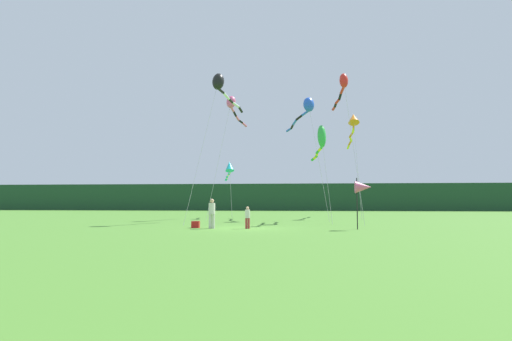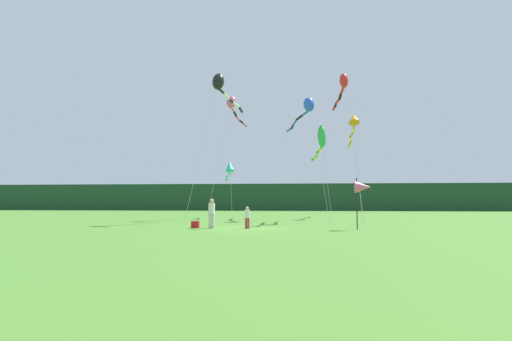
{
  "view_description": "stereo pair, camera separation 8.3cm",
  "coord_description": "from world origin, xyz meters",
  "px_view_note": "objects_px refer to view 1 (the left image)",
  "views": [
    {
      "loc": [
        3.24,
        -25.09,
        1.64
      ],
      "look_at": [
        0.0,
        6.0,
        3.83
      ],
      "focal_mm": 30.01,
      "sensor_mm": 36.0,
      "label": 1
    },
    {
      "loc": [
        3.32,
        -25.08,
        1.64
      ],
      "look_at": [
        0.0,
        6.0,
        3.83
      ],
      "focal_mm": 30.01,
      "sensor_mm": 36.0,
      "label": 2
    }
  ],
  "objects_px": {
    "kite_blue": "(307,108)",
    "kite_orange": "(353,122)",
    "banner_flag_pole": "(363,187)",
    "kite_cyan": "(229,168)",
    "kite_black": "(220,85)",
    "cooler_box": "(196,225)",
    "person_adult": "(212,212)",
    "person_child": "(248,216)",
    "kite_green": "(321,139)",
    "kite_rainbow": "(232,105)",
    "kite_red": "(342,86)"
  },
  "relations": [
    {
      "from": "banner_flag_pole",
      "to": "kite_rainbow",
      "type": "bearing_deg",
      "value": 125.86
    },
    {
      "from": "kite_cyan",
      "to": "kite_green",
      "type": "bearing_deg",
      "value": -38.37
    },
    {
      "from": "kite_orange",
      "to": "kite_black",
      "type": "distance_m",
      "value": 14.85
    },
    {
      "from": "kite_green",
      "to": "kite_black",
      "type": "distance_m",
      "value": 8.88
    },
    {
      "from": "banner_flag_pole",
      "to": "kite_blue",
      "type": "xyz_separation_m",
      "value": [
        -2.94,
        13.26,
        7.55
      ]
    },
    {
      "from": "kite_cyan",
      "to": "cooler_box",
      "type": "bearing_deg",
      "value": -88.78
    },
    {
      "from": "banner_flag_pole",
      "to": "kite_red",
      "type": "distance_m",
      "value": 11.64
    },
    {
      "from": "person_adult",
      "to": "kite_red",
      "type": "xyz_separation_m",
      "value": [
        8.46,
        8.37,
        9.52
      ]
    },
    {
      "from": "kite_red",
      "to": "kite_orange",
      "type": "bearing_deg",
      "value": 77.93
    },
    {
      "from": "kite_rainbow",
      "to": "banner_flag_pole",
      "type": "bearing_deg",
      "value": -54.14
    },
    {
      "from": "kite_rainbow",
      "to": "cooler_box",
      "type": "bearing_deg",
      "value": -90.39
    },
    {
      "from": "kite_green",
      "to": "kite_black",
      "type": "bearing_deg",
      "value": -177.3
    },
    {
      "from": "person_child",
      "to": "kite_cyan",
      "type": "bearing_deg",
      "value": 103.72
    },
    {
      "from": "kite_orange",
      "to": "kite_red",
      "type": "bearing_deg",
      "value": -102.07
    },
    {
      "from": "kite_rainbow",
      "to": "kite_green",
      "type": "height_order",
      "value": "kite_rainbow"
    },
    {
      "from": "person_child",
      "to": "kite_orange",
      "type": "relative_size",
      "value": 0.12
    },
    {
      "from": "person_child",
      "to": "banner_flag_pole",
      "type": "height_order",
      "value": "banner_flag_pole"
    },
    {
      "from": "kite_orange",
      "to": "kite_black",
      "type": "height_order",
      "value": "kite_black"
    },
    {
      "from": "banner_flag_pole",
      "to": "kite_blue",
      "type": "bearing_deg",
      "value": 102.49
    },
    {
      "from": "person_child",
      "to": "kite_black",
      "type": "height_order",
      "value": "kite_black"
    },
    {
      "from": "kite_cyan",
      "to": "banner_flag_pole",
      "type": "bearing_deg",
      "value": -54.65
    },
    {
      "from": "cooler_box",
      "to": "person_adult",
      "type": "bearing_deg",
      "value": -21.4
    },
    {
      "from": "kite_rainbow",
      "to": "person_child",
      "type": "bearing_deg",
      "value": -77.05
    },
    {
      "from": "kite_cyan",
      "to": "kite_green",
      "type": "xyz_separation_m",
      "value": [
        8.14,
        -6.45,
        1.67
      ]
    },
    {
      "from": "banner_flag_pole",
      "to": "kite_green",
      "type": "bearing_deg",
      "value": 104.04
    },
    {
      "from": "banner_flag_pole",
      "to": "cooler_box",
      "type": "bearing_deg",
      "value": 177.71
    },
    {
      "from": "kite_cyan",
      "to": "kite_black",
      "type": "xyz_separation_m",
      "value": [
        0.38,
        -6.81,
        5.97
      ]
    },
    {
      "from": "person_adult",
      "to": "kite_red",
      "type": "height_order",
      "value": "kite_red"
    },
    {
      "from": "person_child",
      "to": "kite_orange",
      "type": "distance_m",
      "value": 20.66
    },
    {
      "from": "cooler_box",
      "to": "banner_flag_pole",
      "type": "distance_m",
      "value": 10.03
    },
    {
      "from": "person_adult",
      "to": "person_child",
      "type": "height_order",
      "value": "person_adult"
    },
    {
      "from": "person_adult",
      "to": "kite_blue",
      "type": "bearing_deg",
      "value": 66.49
    },
    {
      "from": "person_adult",
      "to": "kite_cyan",
      "type": "height_order",
      "value": "kite_cyan"
    },
    {
      "from": "kite_cyan",
      "to": "kite_black",
      "type": "height_order",
      "value": "kite_black"
    },
    {
      "from": "kite_green",
      "to": "kite_rainbow",
      "type": "bearing_deg",
      "value": 143.91
    },
    {
      "from": "person_adult",
      "to": "kite_green",
      "type": "relative_size",
      "value": 0.23
    },
    {
      "from": "cooler_box",
      "to": "kite_blue",
      "type": "xyz_separation_m",
      "value": [
        6.85,
        12.87,
        9.73
      ]
    },
    {
      "from": "kite_orange",
      "to": "kite_blue",
      "type": "bearing_deg",
      "value": -140.86
    },
    {
      "from": "kite_orange",
      "to": "kite_green",
      "type": "distance_m",
      "value": 10.24
    },
    {
      "from": "kite_red",
      "to": "kite_black",
      "type": "xyz_separation_m",
      "value": [
        -9.45,
        -0.94,
        0.14
      ]
    },
    {
      "from": "kite_orange",
      "to": "kite_black",
      "type": "relative_size",
      "value": 0.93
    },
    {
      "from": "kite_blue",
      "to": "banner_flag_pole",
      "type": "bearing_deg",
      "value": -77.51
    },
    {
      "from": "person_adult",
      "to": "kite_rainbow",
      "type": "bearing_deg",
      "value": 94.18
    },
    {
      "from": "person_adult",
      "to": "cooler_box",
      "type": "relative_size",
      "value": 3.79
    },
    {
      "from": "cooler_box",
      "to": "kite_cyan",
      "type": "relative_size",
      "value": 0.09
    },
    {
      "from": "person_adult",
      "to": "kite_orange",
      "type": "xyz_separation_m",
      "value": [
        10.3,
        16.97,
        8.24
      ]
    },
    {
      "from": "kite_blue",
      "to": "kite_orange",
      "type": "bearing_deg",
      "value": 39.14
    },
    {
      "from": "cooler_box",
      "to": "kite_orange",
      "type": "relative_size",
      "value": 0.04
    },
    {
      "from": "person_adult",
      "to": "person_child",
      "type": "relative_size",
      "value": 1.35
    },
    {
      "from": "kite_orange",
      "to": "kite_green",
      "type": "xyz_separation_m",
      "value": [
        -3.53,
        -9.17,
        -2.89
      ]
    }
  ]
}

